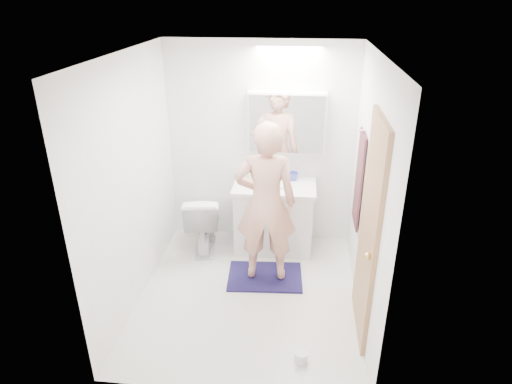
# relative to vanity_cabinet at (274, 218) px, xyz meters

# --- Properties ---
(floor) EXTENTS (2.50, 2.50, 0.00)m
(floor) POSITION_rel_vanity_cabinet_xyz_m (-0.19, -0.96, -0.39)
(floor) COLOR silver
(floor) RESTS_ON ground
(ceiling) EXTENTS (2.50, 2.50, 0.00)m
(ceiling) POSITION_rel_vanity_cabinet_xyz_m (-0.19, -0.96, 2.01)
(ceiling) COLOR white
(ceiling) RESTS_ON floor
(wall_back) EXTENTS (2.50, 0.00, 2.50)m
(wall_back) POSITION_rel_vanity_cabinet_xyz_m (-0.19, 0.29, 0.81)
(wall_back) COLOR white
(wall_back) RESTS_ON floor
(wall_front) EXTENTS (2.50, 0.00, 2.50)m
(wall_front) POSITION_rel_vanity_cabinet_xyz_m (-0.19, -2.21, 0.81)
(wall_front) COLOR white
(wall_front) RESTS_ON floor
(wall_left) EXTENTS (0.00, 2.50, 2.50)m
(wall_left) POSITION_rel_vanity_cabinet_xyz_m (-1.29, -0.96, 0.81)
(wall_left) COLOR white
(wall_left) RESTS_ON floor
(wall_right) EXTENTS (0.00, 2.50, 2.50)m
(wall_right) POSITION_rel_vanity_cabinet_xyz_m (0.91, -0.96, 0.81)
(wall_right) COLOR white
(wall_right) RESTS_ON floor
(vanity_cabinet) EXTENTS (0.90, 0.55, 0.78)m
(vanity_cabinet) POSITION_rel_vanity_cabinet_xyz_m (0.00, 0.00, 0.00)
(vanity_cabinet) COLOR silver
(vanity_cabinet) RESTS_ON floor
(countertop) EXTENTS (0.95, 0.58, 0.04)m
(countertop) POSITION_rel_vanity_cabinet_xyz_m (-0.00, -0.00, 0.41)
(countertop) COLOR white
(countertop) RESTS_ON vanity_cabinet
(sink_basin) EXTENTS (0.36, 0.36, 0.03)m
(sink_basin) POSITION_rel_vanity_cabinet_xyz_m (-0.00, 0.03, 0.45)
(sink_basin) COLOR white
(sink_basin) RESTS_ON countertop
(faucet) EXTENTS (0.02, 0.02, 0.16)m
(faucet) POSITION_rel_vanity_cabinet_xyz_m (-0.00, 0.22, 0.51)
(faucet) COLOR #B9BABE
(faucet) RESTS_ON countertop
(medicine_cabinet) EXTENTS (0.88, 0.14, 0.70)m
(medicine_cabinet) POSITION_rel_vanity_cabinet_xyz_m (0.11, 0.21, 1.11)
(medicine_cabinet) COLOR white
(medicine_cabinet) RESTS_ON wall_back
(mirror_panel) EXTENTS (0.84, 0.01, 0.66)m
(mirror_panel) POSITION_rel_vanity_cabinet_xyz_m (0.11, 0.13, 1.11)
(mirror_panel) COLOR silver
(mirror_panel) RESTS_ON medicine_cabinet
(toilet) EXTENTS (0.51, 0.77, 0.73)m
(toilet) POSITION_rel_vanity_cabinet_xyz_m (-0.84, -0.11, -0.03)
(toilet) COLOR white
(toilet) RESTS_ON floor
(bath_rug) EXTENTS (0.83, 0.60, 0.02)m
(bath_rug) POSITION_rel_vanity_cabinet_xyz_m (-0.05, -0.67, -0.38)
(bath_rug) COLOR #17133C
(bath_rug) RESTS_ON floor
(person) EXTENTS (0.65, 0.45, 1.72)m
(person) POSITION_rel_vanity_cabinet_xyz_m (-0.05, -0.67, 0.52)
(person) COLOR tan
(person) RESTS_ON bath_rug
(door) EXTENTS (0.04, 0.80, 2.00)m
(door) POSITION_rel_vanity_cabinet_xyz_m (0.89, -1.31, 0.61)
(door) COLOR #A27A51
(door) RESTS_ON wall_right
(door_knob) EXTENTS (0.06, 0.06, 0.06)m
(door_knob) POSITION_rel_vanity_cabinet_xyz_m (0.85, -1.61, 0.56)
(door_knob) COLOR gold
(door_knob) RESTS_ON door
(towel) EXTENTS (0.02, 0.42, 1.00)m
(towel) POSITION_rel_vanity_cabinet_xyz_m (0.89, -0.41, 0.71)
(towel) COLOR #112337
(towel) RESTS_ON wall_right
(towel_hook) EXTENTS (0.07, 0.02, 0.02)m
(towel_hook) POSITION_rel_vanity_cabinet_xyz_m (0.87, -0.41, 1.23)
(towel_hook) COLOR silver
(towel_hook) RESTS_ON wall_right
(soap_bottle_a) EXTENTS (0.10, 0.10, 0.22)m
(soap_bottle_a) POSITION_rel_vanity_cabinet_xyz_m (-0.28, 0.15, 0.54)
(soap_bottle_a) COLOR #CECF85
(soap_bottle_a) RESTS_ON countertop
(soap_bottle_b) EXTENTS (0.12, 0.12, 0.19)m
(soap_bottle_b) POSITION_rel_vanity_cabinet_xyz_m (-0.19, 0.18, 0.52)
(soap_bottle_b) COLOR #5387B2
(soap_bottle_b) RESTS_ON countertop
(toothbrush_cup) EXTENTS (0.13, 0.13, 0.10)m
(toothbrush_cup) POSITION_rel_vanity_cabinet_xyz_m (0.21, 0.16, 0.48)
(toothbrush_cup) COLOR #4147C3
(toothbrush_cup) RESTS_ON countertop
(toilet_paper_roll) EXTENTS (0.11, 0.11, 0.10)m
(toilet_paper_roll) POSITION_rel_vanity_cabinet_xyz_m (0.36, -1.83, -0.34)
(toilet_paper_roll) COLOR silver
(toilet_paper_roll) RESTS_ON floor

